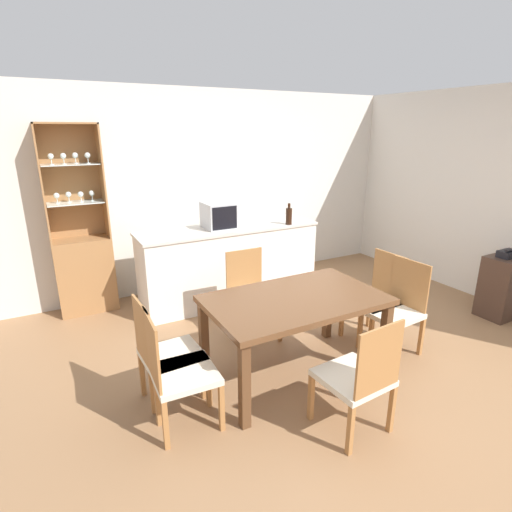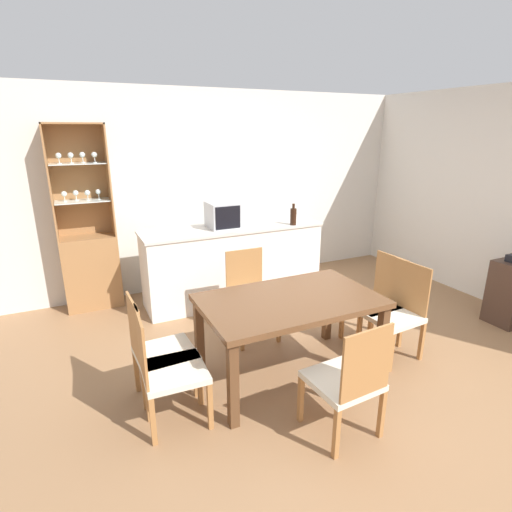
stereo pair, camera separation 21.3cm
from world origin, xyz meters
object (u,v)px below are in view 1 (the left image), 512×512
(dining_chair_side_right_far, at_px, (376,299))
(wine_bottle, at_px, (289,216))
(dining_table, at_px, (295,307))
(dining_chair_side_left_far, at_px, (166,354))
(dining_chair_side_left_near, at_px, (177,372))
(dining_chair_head_near, at_px, (358,377))
(microwave, at_px, (224,215))
(dining_chair_side_right_near, at_px, (396,309))
(telephone, at_px, (508,254))
(display_cabinet, at_px, (83,259))
(side_cabinet, at_px, (505,286))
(dining_chair_head_far, at_px, (251,297))

(dining_chair_side_right_far, xyz_separation_m, wine_bottle, (-0.16, 1.38, 0.61))
(dining_table, bearing_deg, dining_chair_side_left_far, 172.99)
(dining_table, xyz_separation_m, dining_chair_side_left_near, (-1.07, -0.13, -0.21))
(dining_chair_side_left_near, distance_m, dining_chair_head_near, 1.26)
(dining_table, height_order, microwave, microwave)
(dining_chair_side_right_far, distance_m, dining_chair_head_near, 1.41)
(dining_chair_side_right_near, distance_m, telephone, 1.66)
(microwave, bearing_deg, dining_chair_side_left_near, -122.79)
(microwave, bearing_deg, telephone, -37.25)
(dining_chair_side_right_near, xyz_separation_m, telephone, (1.63, -0.04, 0.32))
(dining_table, bearing_deg, dining_chair_side_left_near, -172.99)
(dining_chair_side_right_near, bearing_deg, dining_chair_side_left_near, 85.98)
(display_cabinet, bearing_deg, dining_table, -58.20)
(telephone, bearing_deg, side_cabinet, -7.77)
(dining_chair_side_left_near, bearing_deg, microwave, 149.67)
(telephone, bearing_deg, dining_chair_head_far, 160.56)
(dining_chair_head_far, bearing_deg, dining_chair_head_near, 91.03)
(dining_table, xyz_separation_m, dining_chair_head_far, (0.00, 0.79, -0.21))
(display_cabinet, bearing_deg, wine_bottle, -17.81)
(dining_chair_side_right_near, xyz_separation_m, side_cabinet, (1.68, -0.04, -0.08))
(wine_bottle, bearing_deg, dining_chair_head_far, -141.31)
(dining_chair_side_left_near, bearing_deg, side_cabinet, 91.82)
(wine_bottle, bearing_deg, display_cabinet, 162.19)
(dining_table, distance_m, side_cabinet, 2.77)
(dining_table, bearing_deg, side_cabinet, -3.63)
(dining_chair_side_left_far, height_order, dining_chair_head_far, same)
(side_cabinet, xyz_separation_m, telephone, (-0.05, 0.01, 0.40))
(dining_chair_side_right_near, relative_size, dining_chair_head_far, 1.00)
(dining_table, xyz_separation_m, wine_bottle, (0.92, 1.52, 0.40))
(side_cabinet, bearing_deg, dining_chair_head_near, -167.46)
(dining_chair_head_near, height_order, telephone, dining_chair_head_near)
(dining_chair_side_right_far, bearing_deg, wine_bottle, 3.98)
(dining_chair_side_right_far, relative_size, dining_chair_side_left_near, 1.00)
(display_cabinet, distance_m, telephone, 4.78)
(dining_chair_side_right_near, height_order, dining_chair_side_left_near, same)
(wine_bottle, relative_size, telephone, 1.12)
(dining_chair_side_left_far, distance_m, dining_chair_side_right_far, 2.14)
(dining_chair_side_right_near, height_order, side_cabinet, dining_chair_side_right_near)
(display_cabinet, distance_m, dining_chair_head_far, 2.05)
(wine_bottle, bearing_deg, dining_chair_side_left_near, -140.29)
(dining_chair_side_left_far, relative_size, side_cabinet, 1.26)
(dining_table, height_order, dining_chair_side_left_far, dining_chair_side_left_far)
(dining_chair_side_left_far, height_order, dining_chair_head_near, same)
(microwave, bearing_deg, wine_bottle, -18.42)
(display_cabinet, bearing_deg, telephone, -30.62)
(dining_chair_head_far, bearing_deg, side_cabinet, 161.71)
(dining_chair_side_left_near, relative_size, dining_chair_head_near, 1.00)
(side_cabinet, bearing_deg, dining_chair_side_left_near, 179.36)
(display_cabinet, relative_size, side_cabinet, 3.01)
(telephone, bearing_deg, dining_chair_side_right_far, 169.45)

